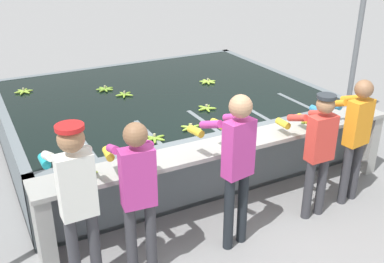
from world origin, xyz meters
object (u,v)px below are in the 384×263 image
(banana_bunch_floating_6, at_px, (125,95))
(worker_2, at_px, (236,158))
(banana_bunch_floating_2, at_px, (206,108))
(banana_bunch_floating_4, at_px, (155,138))
(banana_bunch_floating_1, at_px, (208,82))
(support_post_right, at_px, (358,37))
(banana_bunch_ledge_0, at_px, (84,174))
(worker_4, at_px, (355,131))
(banana_bunch_floating_5, at_px, (191,128))
(banana_bunch_ledge_1, at_px, (311,122))
(worker_1, at_px, (137,187))
(worker_0, at_px, (77,194))
(knife_0, at_px, (245,134))
(banana_bunch_floating_0, at_px, (24,91))
(banana_bunch_floating_3, at_px, (105,89))
(worker_3, at_px, (318,145))

(banana_bunch_floating_6, bearing_deg, worker_2, -85.46)
(banana_bunch_floating_2, height_order, banana_bunch_floating_4, same)
(banana_bunch_floating_1, height_order, support_post_right, support_post_right)
(banana_bunch_ledge_0, bearing_deg, worker_4, -9.74)
(banana_bunch_floating_5, bearing_deg, banana_bunch_floating_4, -172.22)
(worker_2, xyz_separation_m, banana_bunch_floating_4, (-0.44, 1.09, -0.13))
(banana_bunch_ledge_1, bearing_deg, banana_bunch_floating_6, 129.28)
(worker_1, height_order, worker_4, worker_1)
(banana_bunch_floating_1, bearing_deg, worker_0, -137.06)
(banana_bunch_floating_1, bearing_deg, banana_bunch_floating_6, 178.74)
(banana_bunch_ledge_0, relative_size, support_post_right, 0.09)
(worker_4, bearing_deg, knife_0, 151.92)
(worker_1, distance_m, banana_bunch_floating_4, 1.24)
(banana_bunch_floating_0, bearing_deg, worker_2, -66.84)
(banana_bunch_floating_1, height_order, banana_bunch_floating_3, same)
(banana_bunch_floating_1, bearing_deg, banana_bunch_floating_3, 165.29)
(banana_bunch_floating_1, distance_m, banana_bunch_floating_3, 1.67)
(banana_bunch_floating_6, xyz_separation_m, banana_bunch_ledge_1, (1.76, -2.15, 0.00))
(worker_1, xyz_separation_m, worker_3, (2.23, 0.00, -0.07))
(banana_bunch_floating_1, height_order, banana_bunch_floating_2, same)
(banana_bunch_floating_3, bearing_deg, banana_bunch_floating_6, -65.21)
(banana_bunch_floating_2, relative_size, banana_bunch_floating_3, 0.98)
(banana_bunch_ledge_1, bearing_deg, worker_4, -65.79)
(worker_0, relative_size, knife_0, 5.24)
(worker_3, distance_m, banana_bunch_floating_0, 4.48)
(banana_bunch_floating_4, bearing_deg, banana_bunch_ledge_1, -14.06)
(worker_2, bearing_deg, banana_bunch_ledge_1, 21.03)
(banana_bunch_ledge_0, bearing_deg, banana_bunch_floating_0, 92.39)
(worker_3, xyz_separation_m, banana_bunch_floating_4, (-1.59, 1.06, -0.00))
(worker_1, height_order, support_post_right, support_post_right)
(banana_bunch_ledge_1, bearing_deg, support_post_right, 31.79)
(worker_1, height_order, banana_bunch_floating_5, worker_1)
(worker_3, xyz_separation_m, banana_bunch_floating_5, (-1.06, 1.13, -0.00))
(worker_1, bearing_deg, banana_bunch_ledge_0, 119.81)
(worker_4, bearing_deg, banana_bunch_floating_4, 155.51)
(banana_bunch_floating_3, height_order, banana_bunch_floating_4, same)
(knife_0, bearing_deg, banana_bunch_floating_6, 111.78)
(banana_bunch_floating_6, distance_m, banana_bunch_ledge_1, 2.78)
(worker_1, distance_m, banana_bunch_ledge_0, 0.70)
(worker_1, height_order, banana_bunch_floating_2, worker_1)
(worker_1, distance_m, banana_bunch_floating_5, 1.63)
(worker_0, height_order, banana_bunch_floating_6, worker_0)
(worker_0, bearing_deg, banana_bunch_floating_3, 68.15)
(banana_bunch_floating_1, relative_size, banana_bunch_floating_4, 0.99)
(banana_bunch_floating_6, bearing_deg, banana_bunch_ledge_0, -119.59)
(worker_2, height_order, worker_4, worker_2)
(worker_2, relative_size, knife_0, 5.28)
(banana_bunch_floating_0, xyz_separation_m, knife_0, (2.14, -2.90, -0.01))
(worker_4, height_order, banana_bunch_floating_4, worker_4)
(banana_bunch_floating_3, bearing_deg, worker_3, -63.49)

